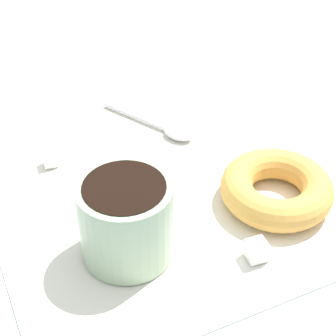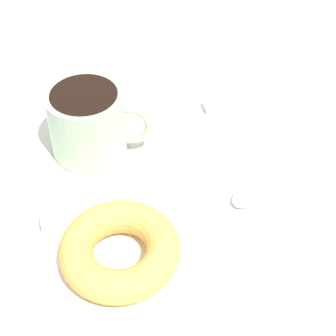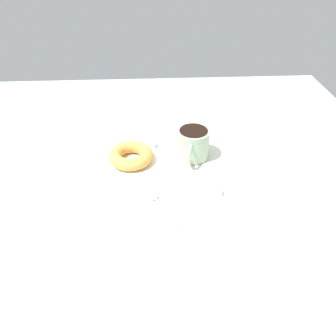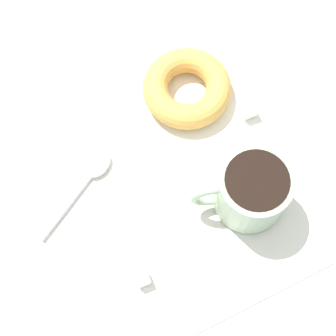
{
  "view_description": "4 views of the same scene",
  "coord_description": "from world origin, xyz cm",
  "px_view_note": "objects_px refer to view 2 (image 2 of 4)",
  "views": [
    {
      "loc": [
        -16.21,
        -41.4,
        37.49
      ],
      "look_at": [
        -0.71,
        -0.42,
        2.3
      ],
      "focal_mm": 60.0,
      "sensor_mm": 36.0,
      "label": 1
    },
    {
      "loc": [
        38.94,
        -8.3,
        42.56
      ],
      "look_at": [
        -0.71,
        -0.42,
        2.3
      ],
      "focal_mm": 60.0,
      "sensor_mm": 36.0,
      "label": 2
    },
    {
      "loc": [
        2.53,
        60.18,
        48.67
      ],
      "look_at": [
        -0.71,
        -0.42,
        2.3
      ],
      "focal_mm": 35.0,
      "sensor_mm": 36.0,
      "label": 3
    },
    {
      "loc": [
        -21.09,
        7.92,
        63.49
      ],
      "look_at": [
        -0.71,
        -0.42,
        2.3
      ],
      "focal_mm": 60.0,
      "sensor_mm": 36.0,
      "label": 4
    }
  ],
  "objects_px": {
    "spoon": "(258,188)",
    "coffee_cup": "(89,122)",
    "sugar_cube": "(212,105)",
    "sugar_cube_extra": "(51,221)",
    "donut": "(120,250)"
  },
  "relations": [
    {
      "from": "spoon",
      "to": "coffee_cup",
      "type": "bearing_deg",
      "value": -121.12
    },
    {
      "from": "sugar_cube",
      "to": "sugar_cube_extra",
      "type": "xyz_separation_m",
      "value": [
        0.14,
        -0.2,
        0.0
      ]
    },
    {
      "from": "donut",
      "to": "sugar_cube_extra",
      "type": "bearing_deg",
      "value": -131.23
    },
    {
      "from": "coffee_cup",
      "to": "sugar_cube",
      "type": "height_order",
      "value": "coffee_cup"
    },
    {
      "from": "coffee_cup",
      "to": "donut",
      "type": "relative_size",
      "value": 1.0
    },
    {
      "from": "spoon",
      "to": "sugar_cube",
      "type": "xyz_separation_m",
      "value": [
        -0.14,
        -0.01,
        0.0
      ]
    },
    {
      "from": "coffee_cup",
      "to": "spoon",
      "type": "xyz_separation_m",
      "value": [
        0.1,
        0.16,
        -0.04
      ]
    },
    {
      "from": "sugar_cube",
      "to": "sugar_cube_extra",
      "type": "height_order",
      "value": "sugar_cube_extra"
    },
    {
      "from": "coffee_cup",
      "to": "sugar_cube_extra",
      "type": "height_order",
      "value": "coffee_cup"
    },
    {
      "from": "spoon",
      "to": "donut",
      "type": "bearing_deg",
      "value": -68.43
    },
    {
      "from": "coffee_cup",
      "to": "sugar_cube_extra",
      "type": "relative_size",
      "value": 6.3
    },
    {
      "from": "sugar_cube_extra",
      "to": "coffee_cup",
      "type": "bearing_deg",
      "value": 154.23
    },
    {
      "from": "donut",
      "to": "sugar_cube",
      "type": "bearing_deg",
      "value": 145.29
    },
    {
      "from": "coffee_cup",
      "to": "sugar_cube_extra",
      "type": "distance_m",
      "value": 0.12
    },
    {
      "from": "spoon",
      "to": "sugar_cube_extra",
      "type": "relative_size",
      "value": 6.59
    }
  ]
}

